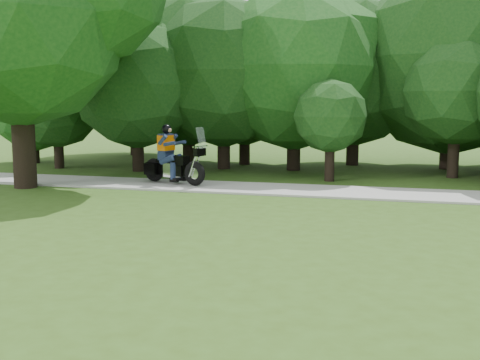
# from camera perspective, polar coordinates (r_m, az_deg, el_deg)

# --- Properties ---
(ground) EXTENTS (100.00, 100.00, 0.00)m
(ground) POSITION_cam_1_polar(r_m,az_deg,el_deg) (9.55, 11.37, -8.68)
(ground) COLOR #325017
(ground) RESTS_ON ground
(walkway) EXTENTS (60.00, 2.20, 0.06)m
(walkway) POSITION_cam_1_polar(r_m,az_deg,el_deg) (17.36, 13.34, -1.26)
(walkway) COLOR #ADADA8
(walkway) RESTS_ON ground
(tree_line) EXTENTS (38.32, 12.39, 7.80)m
(tree_line) POSITION_cam_1_polar(r_m,az_deg,el_deg) (23.75, 19.05, 9.77)
(tree_line) COLOR black
(tree_line) RESTS_ON ground
(touring_motorcycle) EXTENTS (2.34, 1.29, 1.84)m
(touring_motorcycle) POSITION_cam_1_polar(r_m,az_deg,el_deg) (18.80, -6.64, 1.71)
(touring_motorcycle) COLOR black
(touring_motorcycle) RESTS_ON walkway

